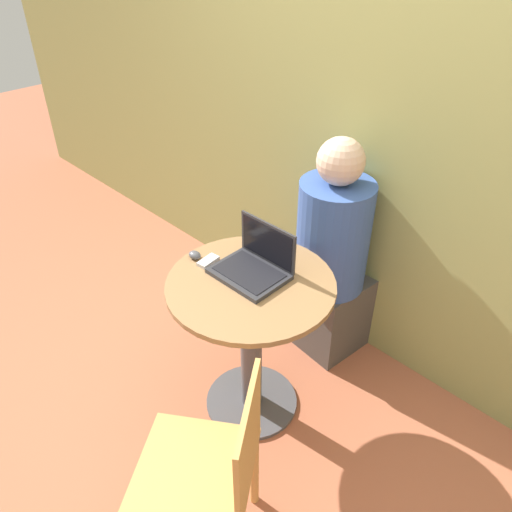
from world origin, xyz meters
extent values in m
plane|color=#B26042|center=(0.00, 0.00, 0.00)|extent=(12.00, 12.00, 0.00)
cube|color=#939956|center=(0.00, 0.79, 1.30)|extent=(7.00, 0.05, 2.60)
cylinder|color=#4C4C51|center=(0.00, 0.00, 0.01)|extent=(0.45, 0.45, 0.02)
cylinder|color=#4C4C51|center=(0.00, 0.00, 0.38)|extent=(0.10, 0.10, 0.72)
cylinder|color=olive|center=(0.00, 0.00, 0.75)|extent=(0.72, 0.72, 0.02)
cube|color=#2D2D33|center=(-0.04, 0.03, 0.77)|extent=(0.31, 0.23, 0.02)
cube|color=black|center=(-0.04, 0.03, 0.79)|extent=(0.27, 0.19, 0.00)
cube|color=#2D2D33|center=(-0.04, 0.14, 0.88)|extent=(0.30, 0.01, 0.19)
cube|color=black|center=(-0.04, 0.13, 0.88)|extent=(0.28, 0.01, 0.17)
cube|color=silver|center=(-0.23, -0.03, 0.77)|extent=(0.06, 0.10, 0.02)
ellipsoid|color=#4C4C51|center=(-0.30, -0.05, 0.78)|extent=(0.06, 0.05, 0.03)
cylinder|color=tan|center=(0.08, -0.55, 0.22)|extent=(0.04, 0.04, 0.44)
cylinder|color=tan|center=(0.37, -0.35, 0.22)|extent=(0.04, 0.04, 0.44)
cube|color=tan|center=(0.32, -0.60, 0.45)|extent=(0.56, 0.56, 0.02)
cube|color=tan|center=(0.48, -0.49, 0.65)|extent=(0.23, 0.31, 0.38)
cube|color=#4C4742|center=(0.00, 0.70, 0.22)|extent=(0.39, 0.53, 0.45)
cylinder|color=#38569E|center=(-0.01, 0.57, 0.73)|extent=(0.36, 0.36, 0.57)
sphere|color=beige|center=(-0.01, 0.57, 1.12)|extent=(0.22, 0.22, 0.22)
camera|label=1|loc=(1.17, -1.14, 2.05)|focal=35.00mm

